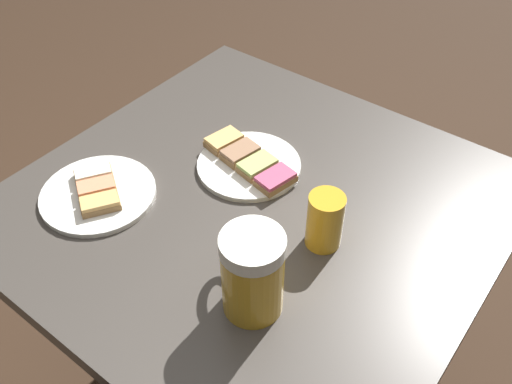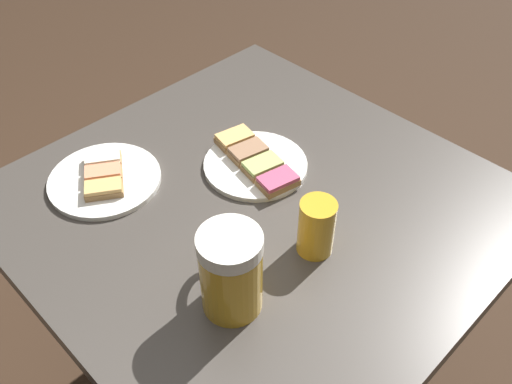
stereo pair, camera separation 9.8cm
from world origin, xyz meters
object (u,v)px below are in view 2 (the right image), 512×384
Objects in this scene: beer_mug at (230,270)px; plate_far at (255,163)px; beer_glass_small at (316,227)px; plate_near at (104,178)px.

plate_far is at bearing -141.21° from beer_mug.
plate_near is at bearing -68.07° from beer_glass_small.
beer_mug is (0.01, 0.36, 0.06)m from plate_near.
beer_glass_small is (-0.17, 0.02, -0.02)m from beer_mug.
plate_far is 2.05× the size of beer_glass_small.
plate_near is at bearing -36.08° from plate_far.
plate_near is 0.28m from plate_far.
beer_glass_small is (0.08, 0.21, 0.04)m from plate_far.
plate_far is 0.32m from beer_mug.
beer_glass_small is (-0.15, 0.38, 0.04)m from plate_near.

